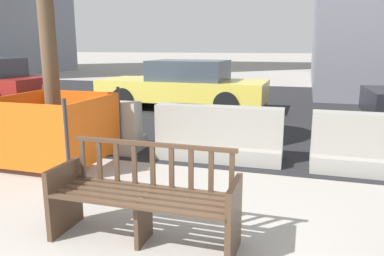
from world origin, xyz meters
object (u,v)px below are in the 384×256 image
Objects in this scene: jersey_barrier_left at (87,128)px; car_taxi_near at (184,85)px; construction_fence at (55,127)px; street_bench at (144,200)px; jersey_barrier_centre at (218,137)px.

car_taxi_near is (0.34, 4.46, 0.33)m from jersey_barrier_left.
car_taxi_near is at bearing 86.72° from construction_fence.
street_bench reaches higher than jersey_barrier_centre.
street_bench is 0.36× the size of car_taxi_near.
street_bench is at bearing -38.43° from construction_fence.
car_taxi_near is (-1.95, 7.15, 0.28)m from street_bench.
construction_fence is (-2.31, -0.92, 0.21)m from jersey_barrier_centre.
street_bench is at bearing -49.49° from jersey_barrier_left.
construction_fence is (-2.26, 1.79, 0.16)m from street_bench.
jersey_barrier_left is 0.43× the size of car_taxi_near.
car_taxi_near reaches higher than jersey_barrier_left.
jersey_barrier_left is 0.92m from construction_fence.
street_bench is 7.42m from car_taxi_near.
car_taxi_near is at bearing 114.27° from jersey_barrier_centre.
jersey_barrier_left is (-2.35, -0.02, 0.00)m from jersey_barrier_centre.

